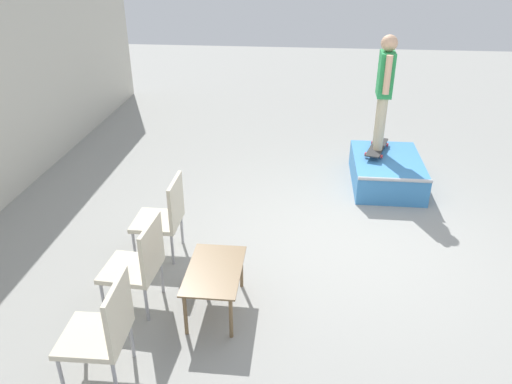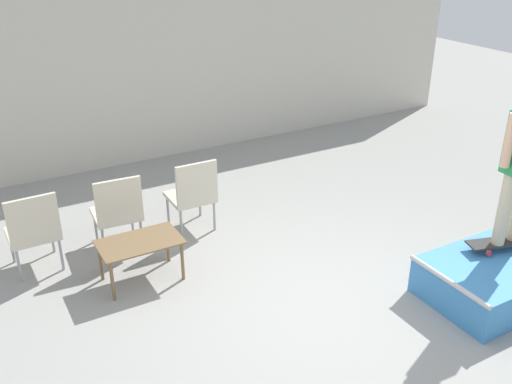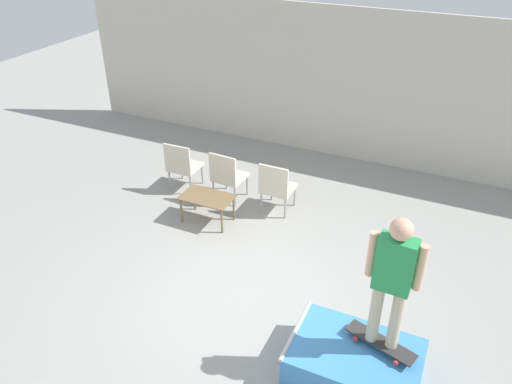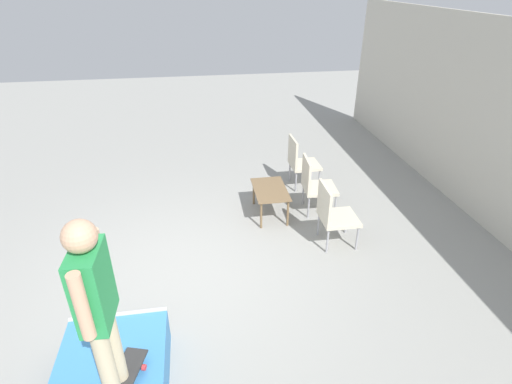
{
  "view_description": "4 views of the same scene",
  "coord_description": "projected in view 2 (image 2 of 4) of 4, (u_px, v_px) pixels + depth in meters",
  "views": [
    {
      "loc": [
        -5.23,
        0.63,
        3.31
      ],
      "look_at": [
        -0.51,
        1.1,
        0.88
      ],
      "focal_mm": 35.0,
      "sensor_mm": 36.0,
      "label": 1
    },
    {
      "loc": [
        -2.85,
        -3.66,
        3.48
      ],
      "look_at": [
        -0.25,
        0.94,
        0.98
      ],
      "focal_mm": 40.0,
      "sensor_mm": 36.0,
      "label": 2
    },
    {
      "loc": [
        2.25,
        -4.56,
        4.77
      ],
      "look_at": [
        -0.3,
        1.0,
        1.07
      ],
      "focal_mm": 35.0,
      "sensor_mm": 36.0,
      "label": 3
    },
    {
      "loc": [
        4.16,
        0.3,
        3.49
      ],
      "look_at": [
        -0.28,
        1.01,
        1.04
      ],
      "focal_mm": 28.0,
      "sensor_mm": 36.0,
      "label": 4
    }
  ],
  "objects": [
    {
      "name": "patio_chair_right",
      "position": [
        193.0,
        192.0,
        6.91
      ],
      "size": [
        0.52,
        0.52,
        0.95
      ],
      "rotation": [
        0.0,
        0.0,
        3.13
      ],
      "color": "#99999E",
      "rests_on": "ground_plane"
    },
    {
      "name": "skateboard_on_ramp",
      "position": [
        505.0,
        242.0,
        5.89
      ],
      "size": [
        0.83,
        0.43,
        0.07
      ],
      "rotation": [
        0.0,
        0.0,
        -0.29
      ],
      "color": "#2D2D2D",
      "rests_on": "skate_ramp_box"
    },
    {
      "name": "skate_ramp_box",
      "position": [
        496.0,
        278.0,
        5.8
      ],
      "size": [
        1.46,
        0.98,
        0.43
      ],
      "color": "#3D84C6",
      "rests_on": "ground_plane"
    },
    {
      "name": "coffee_table",
      "position": [
        140.0,
        246.0,
        5.97
      ],
      "size": [
        0.86,
        0.52,
        0.47
      ],
      "color": "brown",
      "rests_on": "ground_plane"
    },
    {
      "name": "patio_chair_left",
      "position": [
        33.0,
        229.0,
        6.08
      ],
      "size": [
        0.53,
        0.53,
        0.95
      ],
      "rotation": [
        0.0,
        0.0,
        3.16
      ],
      "color": "#99999E",
      "rests_on": "ground_plane"
    },
    {
      "name": "patio_chair_center",
      "position": [
        117.0,
        210.0,
        6.49
      ],
      "size": [
        0.55,
        0.55,
        0.95
      ],
      "rotation": [
        0.0,
        0.0,
        3.08
      ],
      "color": "#99999E",
      "rests_on": "ground_plane"
    },
    {
      "name": "ground_plane",
      "position": [
        325.0,
        311.0,
        5.64
      ],
      "size": [
        24.0,
        24.0,
        0.0
      ],
      "primitive_type": "plane",
      "color": "gray"
    },
    {
      "name": "house_wall_back",
      "position": [
        149.0,
        66.0,
        8.69
      ],
      "size": [
        12.0,
        0.06,
        3.0
      ],
      "color": "beige",
      "rests_on": "ground_plane"
    }
  ]
}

